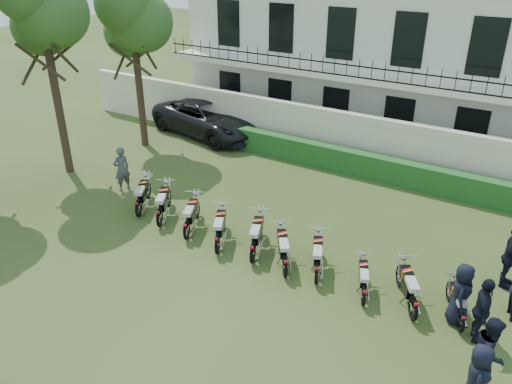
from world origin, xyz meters
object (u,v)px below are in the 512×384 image
at_px(tree_west_near, 132,15).
at_px(motorcycle_0, 138,204).
at_px(motorcycle_4, 253,248).
at_px(suv, 209,118).
at_px(motorcycle_6, 317,269).
at_px(officer_0, 477,378).
at_px(officer_3, 461,294).
at_px(motorcycle_1, 159,213).
at_px(motorcycle_9, 461,317).
at_px(motorcycle_2, 186,226).
at_px(inspector, 122,169).
at_px(motorcycle_8, 414,303).
at_px(tree_west_mid, 40,3).
at_px(motorcycle_5, 285,262).
at_px(motorcycle_3, 217,239).
at_px(officer_2, 482,311).
at_px(officer_1, 490,352).
at_px(officer_5, 511,257).
at_px(motorcycle_7, 364,291).

bearing_deg(tree_west_near, motorcycle_0, -48.09).
xyz_separation_m(motorcycle_4, suv, (-8.00, 8.39, 0.33)).
distance_m(motorcycle_6, officer_0, 5.03).
xyz_separation_m(motorcycle_0, officer_3, (10.63, 0.38, 0.32)).
height_order(motorcycle_1, motorcycle_9, motorcycle_1).
bearing_deg(motorcycle_1, motorcycle_2, -35.88).
bearing_deg(inspector, motorcycle_8, 98.67).
bearing_deg(motorcycle_1, tree_west_mid, 137.43).
relative_size(motorcycle_2, inspector, 1.07).
bearing_deg(suv, motorcycle_5, -122.35).
relative_size(motorcycle_0, motorcycle_3, 0.98).
relative_size(officer_0, officer_2, 0.92).
bearing_deg(officer_1, officer_5, 4.56).
bearing_deg(officer_0, motorcycle_0, 68.62).
distance_m(motorcycle_1, motorcycle_4, 3.81).
bearing_deg(motorcycle_2, officer_5, -7.67).
bearing_deg(officer_5, officer_1, -174.66).
height_order(motorcycle_4, motorcycle_8, motorcycle_4).
height_order(motorcycle_8, inspector, inspector).
bearing_deg(motorcycle_5, officer_0, -54.72).
bearing_deg(officer_2, suv, 46.05).
bearing_deg(officer_2, officer_1, -177.22).
height_order(motorcycle_7, officer_2, officer_2).
xyz_separation_m(motorcycle_7, motorcycle_9, (2.38, 0.33, 0.00)).
height_order(motorcycle_0, officer_1, officer_1).
distance_m(motorcycle_3, officer_0, 8.02).
height_order(tree_west_mid, motorcycle_8, tree_west_mid).
bearing_deg(officer_1, tree_west_near, 69.99).
bearing_deg(motorcycle_2, motorcycle_3, -31.38).
distance_m(suv, inspector, 6.97).
relative_size(motorcycle_8, officer_2, 1.01).
bearing_deg(motorcycle_5, motorcycle_0, 141.36).
bearing_deg(tree_west_mid, motorcycle_7, -6.83).
relative_size(tree_west_mid, officer_5, 4.64).
bearing_deg(officer_2, motorcycle_3, 78.35).
height_order(tree_west_mid, motorcycle_4, tree_west_mid).
xyz_separation_m(motorcycle_0, motorcycle_5, (6.04, -0.32, -0.00)).
height_order(inspector, officer_2, officer_2).
xyz_separation_m(motorcycle_2, officer_5, (9.06, 2.87, 0.44)).
bearing_deg(motorcycle_6, officer_5, 6.62).
xyz_separation_m(motorcycle_9, officer_3, (-0.16, 0.36, 0.40)).
bearing_deg(officer_1, inspector, 81.28).
bearing_deg(officer_5, tree_west_mid, 97.47).
relative_size(tree_west_mid, officer_1, 5.08).
relative_size(motorcycle_6, officer_2, 1.05).
height_order(motorcycle_1, motorcycle_4, motorcycle_4).
height_order(inspector, officer_1, inspector).
relative_size(tree_west_mid, motorcycle_9, 5.45).
relative_size(tree_west_mid, officer_2, 4.99).
height_order(tree_west_mid, officer_1, tree_west_mid).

